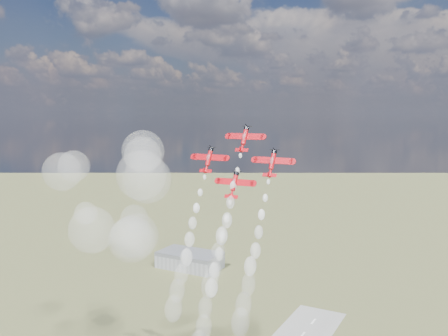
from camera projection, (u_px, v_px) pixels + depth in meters
name	position (u px, v px, depth m)	size (l,w,h in m)	color
hangar	(190.00, 260.00, 385.58)	(50.00, 28.00, 13.00)	gray
plane_lead	(244.00, 138.00, 164.32)	(13.64, 6.96, 8.99)	#BC0912
plane_left	(209.00, 159.00, 167.49)	(13.64, 6.96, 8.99)	#BC0912
plane_right	(272.00, 163.00, 156.07)	(13.64, 6.96, 8.99)	#BC0912
plane_slot	(234.00, 184.00, 159.25)	(13.64, 6.96, 8.99)	#BC0912
smoke_trail_lead	(217.00, 258.00, 151.94)	(5.14, 23.41, 42.74)	white
smoke_trail_left	(180.00, 280.00, 154.99)	(5.21, 23.38, 43.51)	white
smoke_trail_right	(246.00, 292.00, 143.30)	(5.14, 23.45, 42.61)	white
smoke_trail_slot	(205.00, 314.00, 146.84)	(5.27, 23.44, 43.65)	white
drifted_smoke_cloud	(124.00, 202.00, 209.93)	(61.65, 38.54, 61.01)	white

